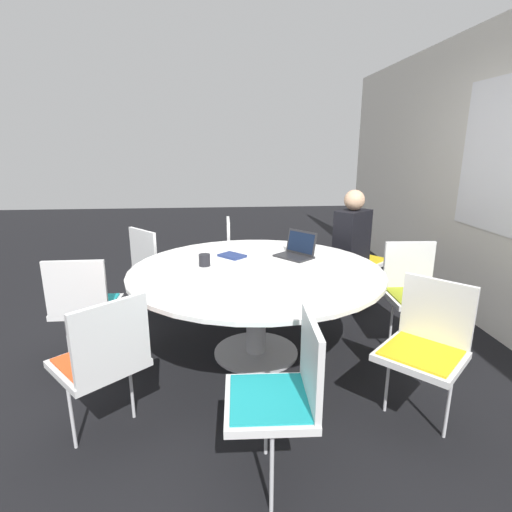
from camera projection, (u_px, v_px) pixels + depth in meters
ground_plane at (256, 353)px, 3.26m from camera, size 16.00×16.00×0.00m
conference_table at (256, 281)px, 3.09m from camera, size 1.94×1.94×0.72m
chair_0 at (358, 254)px, 4.23m from camera, size 0.60×0.61×0.87m
chair_1 at (240, 251)px, 4.34m from camera, size 0.44×0.42×0.87m
chair_2 at (156, 262)px, 3.91m from camera, size 0.61×0.61×0.87m
chair_3 at (84, 301)px, 2.95m from camera, size 0.42×0.44×0.87m
chair_4 at (103, 356)px, 2.18m from camera, size 0.61×0.61×0.87m
chair_5 at (283, 388)px, 1.89m from camera, size 0.46×0.44×0.87m
chair_6 at (426, 341)px, 2.34m from camera, size 0.61×0.61×0.87m
chair_7 at (413, 287)px, 3.24m from camera, size 0.44×0.46×0.87m
person_0 at (353, 241)px, 3.96m from camera, size 0.40×0.42×1.22m
laptop at (297, 250)px, 3.38m from camera, size 0.37×0.36×0.21m
spiral_notebook at (232, 256)px, 3.38m from camera, size 0.26×0.25×0.02m
coffee_cup at (205, 260)px, 3.12m from camera, size 0.09×0.09×0.09m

